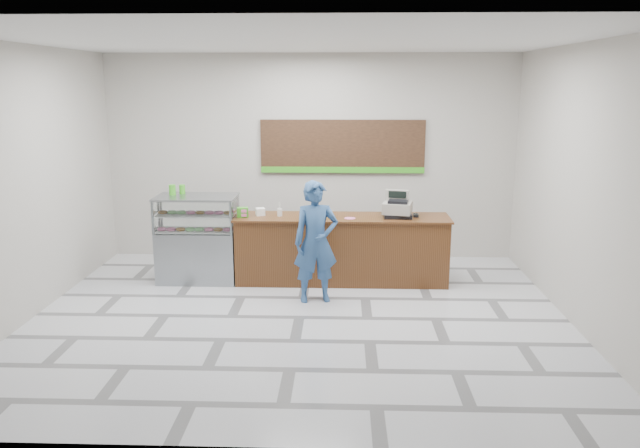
{
  "coord_description": "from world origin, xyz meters",
  "views": [
    {
      "loc": [
        0.55,
        -7.69,
        3.01
      ],
      "look_at": [
        0.24,
        0.9,
        1.06
      ],
      "focal_mm": 35.0,
      "sensor_mm": 36.0,
      "label": 1
    }
  ],
  "objects_px": {
    "display_case": "(198,238)",
    "customer": "(316,242)",
    "sales_counter": "(342,249)",
    "cash_register": "(397,207)",
    "serving_tray": "(318,215)"
  },
  "relations": [
    {
      "from": "sales_counter",
      "to": "cash_register",
      "type": "xyz_separation_m",
      "value": [
        0.84,
        0.01,
        0.66
      ]
    },
    {
      "from": "display_case",
      "to": "customer",
      "type": "distance_m",
      "value": 2.07
    },
    {
      "from": "serving_tray",
      "to": "cash_register",
      "type": "bearing_deg",
      "value": -13.61
    },
    {
      "from": "customer",
      "to": "serving_tray",
      "type": "bearing_deg",
      "value": 78.1
    },
    {
      "from": "display_case",
      "to": "cash_register",
      "type": "distance_m",
      "value": 3.1
    },
    {
      "from": "serving_tray",
      "to": "customer",
      "type": "xyz_separation_m",
      "value": [
        0.0,
        -0.94,
        -0.19
      ]
    },
    {
      "from": "serving_tray",
      "to": "customer",
      "type": "distance_m",
      "value": 0.95
    },
    {
      "from": "display_case",
      "to": "serving_tray",
      "type": "xyz_separation_m",
      "value": [
        1.86,
        0.06,
        0.36
      ]
    },
    {
      "from": "sales_counter",
      "to": "display_case",
      "type": "xyz_separation_m",
      "value": [
        -2.22,
        -0.0,
        0.16
      ]
    },
    {
      "from": "sales_counter",
      "to": "cash_register",
      "type": "bearing_deg",
      "value": 0.71
    },
    {
      "from": "display_case",
      "to": "cash_register",
      "type": "bearing_deg",
      "value": 0.2
    },
    {
      "from": "sales_counter",
      "to": "serving_tray",
      "type": "distance_m",
      "value": 0.64
    },
    {
      "from": "cash_register",
      "to": "display_case",
      "type": "bearing_deg",
      "value": -167.65
    },
    {
      "from": "customer",
      "to": "sales_counter",
      "type": "bearing_deg",
      "value": 55.74
    },
    {
      "from": "display_case",
      "to": "customer",
      "type": "xyz_separation_m",
      "value": [
        1.86,
        -0.88,
        0.18
      ]
    }
  ]
}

